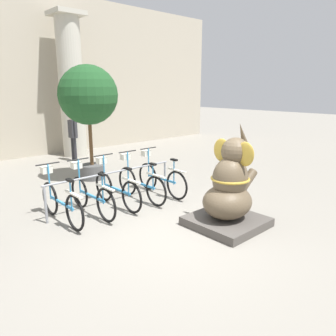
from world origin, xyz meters
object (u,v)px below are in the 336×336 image
bicycle_4 (161,178)px  bicycle_3 (140,183)px  potted_tree (88,99)px  elephant_statue (229,192)px  person_pedestrian (73,132)px  bicycle_0 (60,201)px  bicycle_1 (91,195)px  bicycle_2 (116,188)px

bicycle_4 → bicycle_3: bearing=-179.3°
potted_tree → elephant_statue: bearing=-87.0°
bicycle_3 → elephant_statue: (0.35, -2.28, 0.24)m
person_pedestrian → potted_tree: bearing=-106.0°
bicycle_4 → person_pedestrian: size_ratio=1.04×
bicycle_0 → elephant_statue: 3.24m
bicycle_4 → bicycle_1: bearing=-179.2°
elephant_statue → bicycle_1: bearing=125.9°
bicycle_0 → bicycle_2: size_ratio=1.00×
bicycle_4 → elephant_statue: size_ratio=0.90×
bicycle_4 → potted_tree: (-0.53, 2.37, 1.84)m
bicycle_0 → bicycle_2: (1.28, 0.01, 0.00)m
bicycle_0 → person_pedestrian: 5.68m
bicycle_0 → bicycle_4: same height
bicycle_2 → elephant_statue: (0.99, -2.30, 0.24)m
bicycle_3 → bicycle_4: (0.64, 0.01, 0.00)m
bicycle_1 → elephant_statue: 2.80m
bicycle_0 → bicycle_1: bearing=-2.9°
elephant_statue → person_pedestrian: elephant_statue is taller
bicycle_2 → bicycle_0: bearing=-179.5°
potted_tree → person_pedestrian: bearing=74.0°
potted_tree → bicycle_1: bearing=-120.1°
bicycle_2 → bicycle_3: bearing=-2.4°
bicycle_0 → elephant_statue: bearing=-45.2°
bicycle_2 → person_pedestrian: (1.48, 4.91, 0.60)m
bicycle_2 → potted_tree: (0.75, 2.35, 1.84)m
bicycle_3 → elephant_statue: 2.32m
bicycle_1 → person_pedestrian: person_pedestrian is taller
bicycle_2 → person_pedestrian: 5.17m
bicycle_0 → person_pedestrian: size_ratio=1.04×
bicycle_2 → potted_tree: potted_tree is taller
bicycle_4 → elephant_statue: 2.31m
bicycle_1 → potted_tree: bearing=59.9°
bicycle_3 → bicycle_2: bearing=177.6°
bicycle_4 → potted_tree: 3.05m
bicycle_4 → elephant_statue: elephant_statue is taller
bicycle_3 → bicycle_4: size_ratio=1.00×
bicycle_3 → bicycle_4: same height
bicycle_4 → person_pedestrian: (0.20, 4.93, 0.60)m
bicycle_1 → bicycle_2: 0.64m
bicycle_2 → bicycle_4: (1.28, -0.02, 0.00)m
bicycle_0 → elephant_statue: size_ratio=0.90×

